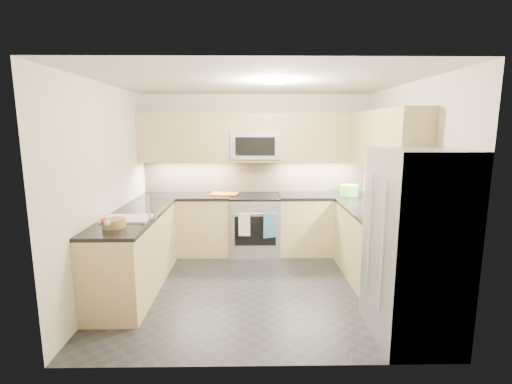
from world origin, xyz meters
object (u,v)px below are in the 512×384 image
(gas_range, at_px, (255,225))
(fruit_basket, at_px, (114,223))
(microwave, at_px, (255,146))
(refrigerator, at_px, (415,246))
(utensil_bowl, at_px, (350,190))
(cutting_board, at_px, (224,194))

(gas_range, distance_m, fruit_basket, 2.46)
(microwave, xyz_separation_m, refrigerator, (1.45, -2.55, -0.80))
(gas_range, distance_m, refrigerator, 2.86)
(microwave, xyz_separation_m, utensil_bowl, (1.47, -0.17, -0.68))
(refrigerator, xyz_separation_m, utensil_bowl, (0.02, 2.38, 0.12))
(utensil_bowl, distance_m, cutting_board, 1.96)
(microwave, bearing_deg, fruit_basket, -127.35)
(gas_range, height_order, fruit_basket, fruit_basket)
(cutting_board, bearing_deg, microwave, 4.90)
(refrigerator, bearing_deg, fruit_basket, 169.36)
(gas_range, bearing_deg, utensil_bowl, -1.65)
(refrigerator, xyz_separation_m, fruit_basket, (-2.97, 0.56, 0.08))
(microwave, bearing_deg, utensil_bowl, -6.49)
(gas_range, xyz_separation_m, fruit_basket, (-1.52, -1.87, 0.53))
(utensil_bowl, bearing_deg, gas_range, 178.35)
(gas_range, relative_size, cutting_board, 2.16)
(utensil_bowl, relative_size, cutting_board, 0.67)
(gas_range, bearing_deg, cutting_board, 170.25)
(refrigerator, relative_size, fruit_basket, 7.32)
(refrigerator, distance_m, cutting_board, 3.17)
(refrigerator, bearing_deg, microwave, 119.62)
(refrigerator, bearing_deg, cutting_board, 127.65)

